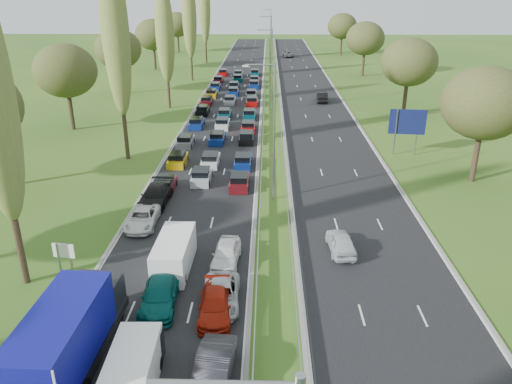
{
  "coord_description": "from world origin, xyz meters",
  "views": [
    {
      "loc": [
        3.95,
        1.86,
        17.64
      ],
      "look_at": [
        3.0,
        40.96,
        1.5
      ],
      "focal_mm": 35.0,
      "sensor_mm": 36.0,
      "label": 1
    }
  ],
  "objects_px": {
    "near_car_3": "(155,196)",
    "white_van_rear": "(175,252)",
    "near_car_2": "(142,218)",
    "white_van_front": "(133,372)",
    "info_sign": "(64,254)",
    "blue_lorry": "(71,334)",
    "direction_sign": "(407,124)"
  },
  "relations": [
    {
      "from": "near_car_3",
      "to": "white_van_rear",
      "type": "relative_size",
      "value": 1.0
    },
    {
      "from": "near_car_2",
      "to": "near_car_3",
      "type": "relative_size",
      "value": 0.87
    },
    {
      "from": "white_van_front",
      "to": "info_sign",
      "type": "bearing_deg",
      "value": 123.18
    },
    {
      "from": "white_van_front",
      "to": "info_sign",
      "type": "relative_size",
      "value": 2.51
    },
    {
      "from": "white_van_front",
      "to": "white_van_rear",
      "type": "xyz_separation_m",
      "value": [
        -0.02,
        11.23,
        0.05
      ]
    },
    {
      "from": "near_car_2",
      "to": "white_van_rear",
      "type": "xyz_separation_m",
      "value": [
        3.69,
        -6.15,
        0.45
      ]
    },
    {
      "from": "white_van_front",
      "to": "white_van_rear",
      "type": "bearing_deg",
      "value": 88.63
    },
    {
      "from": "white_van_rear",
      "to": "near_car_3",
      "type": "bearing_deg",
      "value": 109.68
    },
    {
      "from": "white_van_front",
      "to": "blue_lorry",
      "type": "bearing_deg",
      "value": 155.61
    },
    {
      "from": "white_van_front",
      "to": "direction_sign",
      "type": "distance_m",
      "value": 42.23
    },
    {
      "from": "near_car_3",
      "to": "white_van_rear",
      "type": "xyz_separation_m",
      "value": [
        3.54,
        -10.44,
        0.31
      ]
    },
    {
      "from": "white_van_rear",
      "to": "info_sign",
      "type": "bearing_deg",
      "value": -172.45
    },
    {
      "from": "near_car_2",
      "to": "white_van_rear",
      "type": "relative_size",
      "value": 0.87
    },
    {
      "from": "near_car_3",
      "to": "info_sign",
      "type": "xyz_separation_m",
      "value": [
        -3.62,
        -11.27,
        0.55
      ]
    },
    {
      "from": "blue_lorry",
      "to": "direction_sign",
      "type": "height_order",
      "value": "direction_sign"
    },
    {
      "from": "white_van_rear",
      "to": "info_sign",
      "type": "distance_m",
      "value": 7.22
    },
    {
      "from": "near_car_3",
      "to": "direction_sign",
      "type": "relative_size",
      "value": 1.06
    },
    {
      "from": "blue_lorry",
      "to": "info_sign",
      "type": "height_order",
      "value": "blue_lorry"
    },
    {
      "from": "blue_lorry",
      "to": "white_van_front",
      "type": "distance_m",
      "value": 3.71
    },
    {
      "from": "near_car_3",
      "to": "white_van_front",
      "type": "height_order",
      "value": "white_van_front"
    },
    {
      "from": "near_car_2",
      "to": "near_car_3",
      "type": "distance_m",
      "value": 4.29
    },
    {
      "from": "blue_lorry",
      "to": "white_van_rear",
      "type": "distance_m",
      "value": 10.41
    },
    {
      "from": "near_car_2",
      "to": "white_van_front",
      "type": "relative_size",
      "value": 0.91
    },
    {
      "from": "near_car_2",
      "to": "direction_sign",
      "type": "relative_size",
      "value": 0.93
    },
    {
      "from": "near_car_3",
      "to": "direction_sign",
      "type": "xyz_separation_m",
      "value": [
        25.18,
        14.53,
        2.75
      ]
    },
    {
      "from": "info_sign",
      "to": "direction_sign",
      "type": "height_order",
      "value": "direction_sign"
    },
    {
      "from": "white_van_front",
      "to": "info_sign",
      "type": "distance_m",
      "value": 12.64
    },
    {
      "from": "blue_lorry",
      "to": "white_van_rear",
      "type": "xyz_separation_m",
      "value": [
        3.28,
        9.84,
        -0.94
      ]
    },
    {
      "from": "near_car_3",
      "to": "blue_lorry",
      "type": "height_order",
      "value": "blue_lorry"
    },
    {
      "from": "near_car_2",
      "to": "info_sign",
      "type": "distance_m",
      "value": 7.83
    },
    {
      "from": "near_car_3",
      "to": "direction_sign",
      "type": "bearing_deg",
      "value": 32.39
    },
    {
      "from": "near_car_2",
      "to": "direction_sign",
      "type": "bearing_deg",
      "value": 35.37
    }
  ]
}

